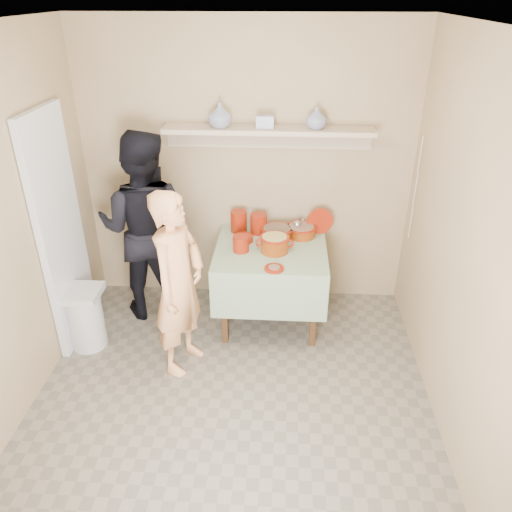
# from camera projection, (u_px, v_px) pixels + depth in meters

# --- Properties ---
(ground) EXTENTS (3.50, 3.50, 0.00)m
(ground) POSITION_uv_depth(u_px,v_px,m) (229.00, 419.00, 3.63)
(ground) COLOR #726959
(ground) RESTS_ON ground
(tile_panel) EXTENTS (0.06, 0.70, 2.00)m
(tile_panel) POSITION_uv_depth(u_px,v_px,m) (61.00, 233.00, 4.07)
(tile_panel) COLOR silver
(tile_panel) RESTS_ON ground
(plate_stack_a) EXTENTS (0.15, 0.15, 0.20)m
(plate_stack_a) POSITION_uv_depth(u_px,v_px,m) (239.00, 221.00, 4.61)
(plate_stack_a) COLOR maroon
(plate_stack_a) RESTS_ON serving_table
(plate_stack_b) EXTENTS (0.15, 0.15, 0.18)m
(plate_stack_b) POSITION_uv_depth(u_px,v_px,m) (259.00, 224.00, 4.58)
(plate_stack_b) COLOR maroon
(plate_stack_b) RESTS_ON serving_table
(bowl_stack) EXTENTS (0.14, 0.14, 0.14)m
(bowl_stack) POSITION_uv_depth(u_px,v_px,m) (241.00, 244.00, 4.28)
(bowl_stack) COLOR maroon
(bowl_stack) RESTS_ON serving_table
(empty_bowl) EXTENTS (0.18, 0.18, 0.05)m
(empty_bowl) POSITION_uv_depth(u_px,v_px,m) (243.00, 238.00, 4.47)
(empty_bowl) COLOR maroon
(empty_bowl) RESTS_ON serving_table
(propped_lid) EXTENTS (0.24, 0.08, 0.24)m
(propped_lid) POSITION_uv_depth(u_px,v_px,m) (320.00, 221.00, 4.57)
(propped_lid) COLOR maroon
(propped_lid) RESTS_ON serving_table
(vase_right) EXTENTS (0.19, 0.19, 0.18)m
(vase_right) POSITION_uv_depth(u_px,v_px,m) (316.00, 118.00, 4.15)
(vase_right) COLOR navy
(vase_right) RESTS_ON wall_shelf
(vase_left) EXTENTS (0.29, 0.29, 0.21)m
(vase_left) POSITION_uv_depth(u_px,v_px,m) (220.00, 115.00, 4.18)
(vase_left) COLOR navy
(vase_left) RESTS_ON wall_shelf
(ceramic_box) EXTENTS (0.15, 0.11, 0.11)m
(ceramic_box) POSITION_uv_depth(u_px,v_px,m) (265.00, 122.00, 4.19)
(ceramic_box) COLOR navy
(ceramic_box) RESTS_ON wall_shelf
(person_cook) EXTENTS (0.53, 0.65, 1.53)m
(person_cook) POSITION_uv_depth(u_px,v_px,m) (179.00, 284.00, 3.82)
(person_cook) COLOR #F0A167
(person_cook) RESTS_ON ground
(person_helper) EXTENTS (0.87, 0.69, 1.75)m
(person_helper) POSITION_uv_depth(u_px,v_px,m) (145.00, 227.00, 4.46)
(person_helper) COLOR black
(person_helper) RESTS_ON ground
(room_shell) EXTENTS (3.04, 3.54, 2.62)m
(room_shell) POSITION_uv_depth(u_px,v_px,m) (222.00, 216.00, 2.87)
(room_shell) COLOR tan
(room_shell) RESTS_ON ground
(serving_table) EXTENTS (0.97, 0.97, 0.76)m
(serving_table) POSITION_uv_depth(u_px,v_px,m) (271.00, 258.00, 4.44)
(serving_table) COLOR #4C2D16
(serving_table) RESTS_ON ground
(cazuela_meat_a) EXTENTS (0.30, 0.30, 0.10)m
(cazuela_meat_a) POSITION_uv_depth(u_px,v_px,m) (277.00, 232.00, 4.51)
(cazuela_meat_a) COLOR #69290D
(cazuela_meat_a) RESTS_ON serving_table
(cazuela_meat_b) EXTENTS (0.28, 0.28, 0.10)m
(cazuela_meat_b) POSITION_uv_depth(u_px,v_px,m) (301.00, 230.00, 4.54)
(cazuela_meat_b) COLOR #69290D
(cazuela_meat_b) RESTS_ON serving_table
(ladle) EXTENTS (0.08, 0.26, 0.19)m
(ladle) POSITION_uv_depth(u_px,v_px,m) (297.00, 224.00, 4.53)
(ladle) COLOR silver
(ladle) RESTS_ON cazuela_meat_b
(cazuela_rice) EXTENTS (0.33, 0.25, 0.14)m
(cazuela_rice) POSITION_uv_depth(u_px,v_px,m) (275.00, 243.00, 4.26)
(cazuela_rice) COLOR #69290D
(cazuela_rice) RESTS_ON serving_table
(front_plate) EXTENTS (0.16, 0.16, 0.03)m
(front_plate) POSITION_uv_depth(u_px,v_px,m) (274.00, 268.00, 4.02)
(front_plate) COLOR maroon
(front_plate) RESTS_ON serving_table
(wall_shelf) EXTENTS (1.80, 0.25, 0.21)m
(wall_shelf) POSITION_uv_depth(u_px,v_px,m) (268.00, 132.00, 4.27)
(wall_shelf) COLOR tan
(wall_shelf) RESTS_ON room_shell
(trash_bin) EXTENTS (0.32, 0.32, 0.56)m
(trash_bin) POSITION_uv_depth(u_px,v_px,m) (86.00, 318.00, 4.26)
(trash_bin) COLOR silver
(trash_bin) RESTS_ON ground
(electrical_cord) EXTENTS (0.01, 0.05, 0.90)m
(electrical_cord) POSITION_uv_depth(u_px,v_px,m) (415.00, 189.00, 4.26)
(electrical_cord) COLOR silver
(electrical_cord) RESTS_ON wall_shelf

